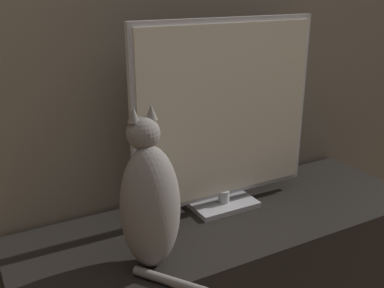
# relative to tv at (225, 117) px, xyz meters

# --- Properties ---
(tv_stand) EXTENTS (1.59, 0.54, 0.42)m
(tv_stand) POSITION_rel_tv_xyz_m (-0.03, -0.09, -0.58)
(tv_stand) COLOR black
(tv_stand) RESTS_ON ground_plane
(tv) EXTENTS (0.74, 0.15, 0.72)m
(tv) POSITION_rel_tv_xyz_m (0.00, 0.00, 0.00)
(tv) COLOR #B7B7BC
(tv) RESTS_ON tv_stand
(cat) EXTENTS (0.19, 0.31, 0.51)m
(cat) POSITION_rel_tv_xyz_m (-0.41, -0.22, -0.16)
(cat) COLOR gray
(cat) RESTS_ON tv_stand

